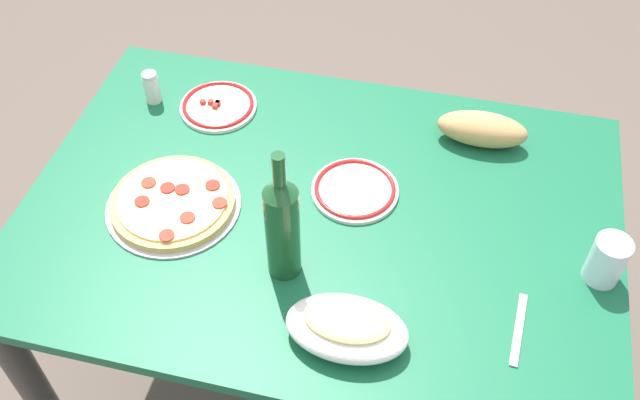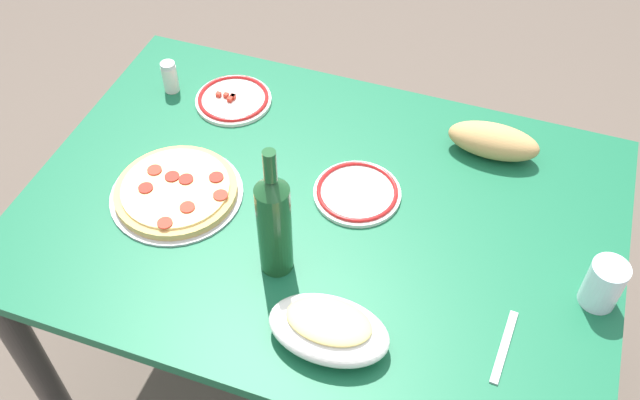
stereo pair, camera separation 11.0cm
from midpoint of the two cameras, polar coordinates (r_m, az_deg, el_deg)
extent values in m
plane|color=brown|center=(2.25, 1.44, -13.51)|extent=(8.00, 8.00, 0.00)
cube|color=#145938|center=(1.64, 1.93, -1.12)|extent=(1.34, 0.94, 0.03)
cylinder|color=#33302D|center=(1.96, -20.06, -12.38)|extent=(0.07, 0.07, 0.73)
cylinder|color=#33302D|center=(2.35, -9.45, 3.77)|extent=(0.07, 0.07, 0.73)
cylinder|color=#33302D|center=(2.18, 20.59, -3.90)|extent=(0.07, 0.07, 0.73)
cylinder|color=#B7B7BC|center=(1.67, -9.44, 0.37)|extent=(0.31, 0.31, 0.01)
cylinder|color=tan|center=(1.66, -9.50, 0.64)|extent=(0.28, 0.28, 0.02)
cylinder|color=#EFD684|center=(1.65, -9.55, 0.92)|extent=(0.25, 0.25, 0.01)
cylinder|color=#B22D1E|center=(1.58, -10.27, -1.89)|extent=(0.03, 0.03, 0.00)
cylinder|color=maroon|center=(1.66, -6.35, 1.74)|extent=(0.03, 0.03, 0.00)
cylinder|color=#B22D1E|center=(1.69, -11.18, 2.28)|extent=(0.03, 0.03, 0.00)
cylinder|color=maroon|center=(1.66, -8.73, 1.57)|extent=(0.03, 0.03, 0.00)
cylinder|color=#B22D1E|center=(1.62, -5.97, 0.31)|extent=(0.03, 0.03, 0.00)
cylinder|color=maroon|center=(1.67, -9.81, 1.78)|extent=(0.03, 0.03, 0.00)
cylinder|color=#B22D1E|center=(1.60, -8.55, -0.65)|extent=(0.03, 0.03, 0.00)
cylinder|color=maroon|center=(1.66, -11.83, 0.87)|extent=(0.03, 0.03, 0.00)
ellipsoid|color=white|center=(1.40, 2.99, -10.34)|extent=(0.24, 0.15, 0.07)
ellipsoid|color=#AD2819|center=(1.39, 3.01, -10.07)|extent=(0.20, 0.12, 0.03)
ellipsoid|color=#EACC75|center=(1.37, 3.04, -9.68)|extent=(0.17, 0.10, 0.02)
cylinder|color=#194723|center=(1.43, -1.43, -2.44)|extent=(0.07, 0.07, 0.23)
cone|color=#194723|center=(1.34, -1.53, 1.13)|extent=(0.07, 0.07, 0.03)
cylinder|color=#194723|center=(1.30, -1.58, 2.63)|extent=(0.03, 0.03, 0.07)
cylinder|color=silver|center=(1.56, 23.50, -6.22)|extent=(0.08, 0.08, 0.11)
cylinder|color=white|center=(1.89, -5.21, 7.83)|extent=(0.20, 0.20, 0.01)
torus|color=red|center=(1.89, -5.22, 8.01)|extent=(0.18, 0.18, 0.01)
cube|color=#AD2819|center=(1.89, -5.24, 8.09)|extent=(0.01, 0.01, 0.01)
cube|color=#AD2819|center=(1.89, -5.26, 8.11)|extent=(0.01, 0.01, 0.01)
cube|color=#AD2819|center=(1.89, -5.79, 8.20)|extent=(0.01, 0.01, 0.01)
cube|color=#AD2819|center=(1.90, -6.39, 8.26)|extent=(0.01, 0.01, 0.01)
cube|color=#AD2819|center=(1.88, -5.48, 7.88)|extent=(0.01, 0.01, 0.01)
cylinder|color=white|center=(1.65, 4.87, 0.46)|extent=(0.20, 0.20, 0.01)
torus|color=red|center=(1.65, 4.89, 0.64)|extent=(0.19, 0.19, 0.01)
ellipsoid|color=tan|center=(1.78, 15.33, 4.46)|extent=(0.22, 0.09, 0.08)
cylinder|color=silver|center=(1.93, -10.18, 9.41)|extent=(0.04, 0.04, 0.07)
cylinder|color=#B7B7BC|center=(1.91, -10.36, 10.42)|extent=(0.04, 0.04, 0.01)
cube|color=#B7B7BC|center=(1.47, 16.53, -11.17)|extent=(0.03, 0.17, 0.00)
camera|label=1|loc=(0.06, -88.03, 2.21)|focal=40.36mm
camera|label=2|loc=(0.06, 91.97, -2.21)|focal=40.36mm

